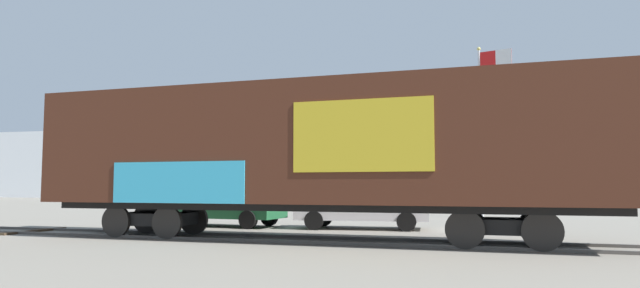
{
  "coord_description": "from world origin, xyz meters",
  "views": [
    {
      "loc": [
        2.96,
        -14.29,
        1.48
      ],
      "look_at": [
        -0.78,
        0.78,
        2.69
      ],
      "focal_mm": 30.43,
      "sensor_mm": 36.0,
      "label": 1
    }
  ],
  "objects_px": {
    "parked_car_green": "(221,204)",
    "parked_car_white": "(361,203)",
    "flagpole": "(487,104)",
    "freight_car": "(312,147)"
  },
  "relations": [
    {
      "from": "parked_car_green",
      "to": "parked_car_white",
      "type": "height_order",
      "value": "parked_car_white"
    },
    {
      "from": "flagpole",
      "to": "parked_car_white",
      "type": "relative_size",
      "value": 1.78
    },
    {
      "from": "flagpole",
      "to": "parked_car_green",
      "type": "distance_m",
      "value": 13.71
    },
    {
      "from": "freight_car",
      "to": "parked_car_green",
      "type": "distance_m",
      "value": 6.64
    },
    {
      "from": "flagpole",
      "to": "parked_car_white",
      "type": "height_order",
      "value": "flagpole"
    },
    {
      "from": "freight_car",
      "to": "parked_car_green",
      "type": "bearing_deg",
      "value": 136.57
    },
    {
      "from": "freight_car",
      "to": "parked_car_white",
      "type": "height_order",
      "value": "freight_car"
    },
    {
      "from": "flagpole",
      "to": "parked_car_green",
      "type": "relative_size",
      "value": 1.73
    },
    {
      "from": "freight_car",
      "to": "flagpole",
      "type": "distance_m",
      "value": 13.98
    },
    {
      "from": "freight_car",
      "to": "parked_car_green",
      "type": "relative_size",
      "value": 3.31
    }
  ]
}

